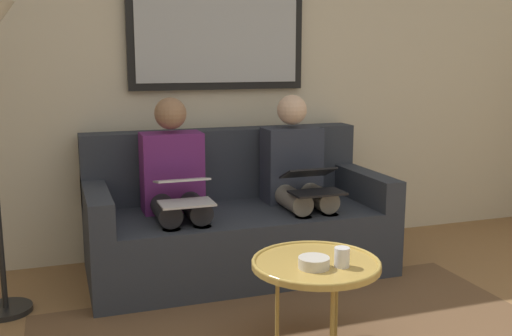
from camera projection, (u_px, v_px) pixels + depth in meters
wall_rear at (215, 69)px, 4.14m from camera, size 6.00×0.12×2.60m
couch at (235, 222)px, 3.87m from camera, size 1.91×0.90×0.90m
framed_mirror at (218, 33)px, 4.00m from camera, size 1.24×0.05×0.77m
coffee_table at (316, 265)px, 2.72m from camera, size 0.60×0.60×0.46m
cup at (342, 257)px, 2.65m from camera, size 0.07×0.07×0.09m
bowl at (314, 263)px, 2.64m from camera, size 0.14×0.14×0.05m
person_left at (297, 176)px, 3.88m from camera, size 0.38×0.58×1.14m
laptop_black at (312, 181)px, 3.66m from camera, size 0.33×0.33×0.15m
person_right at (175, 185)px, 3.62m from camera, size 0.38×0.58×1.14m
laptop_silver at (184, 190)px, 3.38m from camera, size 0.31×0.33×0.14m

